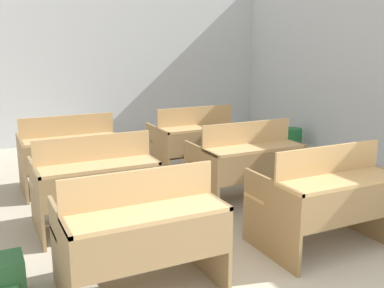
% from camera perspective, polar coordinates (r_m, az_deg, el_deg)
% --- Properties ---
extents(wall_back, '(6.58, 0.06, 2.84)m').
position_cam_1_polar(wall_back, '(8.08, -12.49, 10.40)').
color(wall_back, silver).
rests_on(wall_back, ground_plane).
extents(wall_right_with_window, '(0.06, 6.58, 2.84)m').
position_cam_1_polar(wall_right_with_window, '(6.91, 22.82, 9.22)').
color(wall_right_with_window, silver).
rests_on(wall_right_with_window, ground_plane).
extents(bench_front_left, '(1.08, 0.77, 0.90)m').
position_cam_1_polar(bench_front_left, '(3.16, -6.64, -10.95)').
color(bench_front_left, '#98794F').
rests_on(bench_front_left, ground_plane).
extents(bench_front_right, '(1.08, 0.77, 0.90)m').
position_cam_1_polar(bench_front_right, '(3.97, 16.53, -6.40)').
color(bench_front_right, olive).
rests_on(bench_front_right, ground_plane).
extents(bench_second_left, '(1.08, 0.77, 0.90)m').
position_cam_1_polar(bench_second_left, '(4.30, -12.26, -4.66)').
color(bench_second_left, '#997A50').
rests_on(bench_second_left, ground_plane).
extents(bench_second_right, '(1.08, 0.77, 0.90)m').
position_cam_1_polar(bench_second_right, '(4.91, 6.80, -2.26)').
color(bench_second_right, '#96774D').
rests_on(bench_second_right, ground_plane).
extents(bench_third_left, '(1.08, 0.77, 0.90)m').
position_cam_1_polar(bench_third_left, '(5.48, -15.37, -1.03)').
color(bench_third_left, '#94764C').
rests_on(bench_third_left, ground_plane).
extents(bench_third_right, '(1.08, 0.77, 0.90)m').
position_cam_1_polar(bench_third_right, '(5.96, 0.39, 0.54)').
color(bench_third_right, '#93744A').
rests_on(bench_third_right, ground_plane).
extents(wastepaper_bin, '(0.32, 0.32, 0.28)m').
position_cam_1_polar(wastepaper_bin, '(7.86, 12.63, 0.93)').
color(wastepaper_bin, '#1E6B33').
rests_on(wastepaper_bin, ground_plane).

